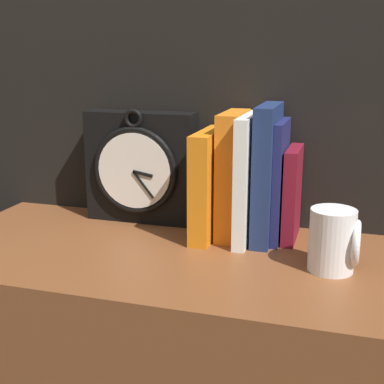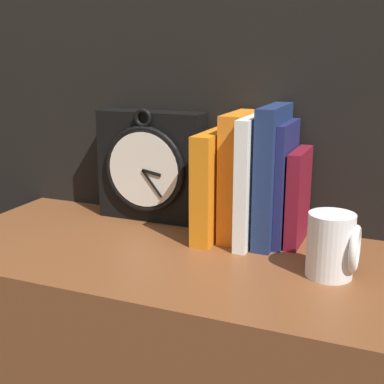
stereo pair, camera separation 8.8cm
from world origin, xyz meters
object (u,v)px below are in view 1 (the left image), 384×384
Objects in this scene: book_slot4_navy at (281,181)px; mug at (335,240)px; book_slot2_white at (248,178)px; book_slot3_navy at (267,174)px; book_slot5_maroon at (292,194)px; book_slot0_orange at (211,184)px; book_slot1_orange at (233,175)px; clock at (140,167)px.

mug is (0.10, -0.12, -0.06)m from book_slot4_navy.
book_slot2_white is 0.04m from book_slot3_navy.
book_slot5_maroon is at bearing 12.83° from book_slot4_navy.
book_slot0_orange reaches higher than book_slot5_maroon.
book_slot1_orange is 2.29× the size of mug.
book_slot4_navy is (0.02, 0.01, -0.01)m from book_slot3_navy.
mug is at bearing -32.01° from book_slot1_orange.
book_slot0_orange is 0.13m from book_slot4_navy.
book_slot4_navy is at bearing 8.25° from book_slot0_orange.
book_slot3_navy is at bearing -8.03° from clock.
mug is (0.23, -0.11, -0.05)m from book_slot0_orange.
clock reaches higher than book_slot4_navy.
mug is at bearing -41.86° from book_slot3_navy.
book_slot3_navy is at bearing 13.17° from book_slot2_white.
book_slot3_navy is 0.06m from book_slot5_maroon.
book_slot0_orange is 0.15m from book_slot5_maroon.
book_slot3_navy is 2.45× the size of mug.
book_slot0_orange is at bearing -171.06° from book_slot5_maroon.
book_slot1_orange is at bearing -177.64° from book_slot4_navy.
book_slot4_navy is at bearing 21.52° from book_slot3_navy.
book_slot1_orange is 0.03m from book_slot2_white.
clock is 0.29m from book_slot4_navy.
book_slot2_white reaches higher than mug.
book_slot1_orange reaches higher than book_slot2_white.
book_slot1_orange reaches higher than book_slot0_orange.
book_slot1_orange is at bearing 174.93° from book_slot3_navy.
mug is (0.13, -0.11, -0.07)m from book_slot3_navy.
book_slot5_maroon is 1.69× the size of mug.
book_slot2_white is at bearing -163.25° from book_slot4_navy.
book_slot4_navy is 0.17m from mug.
book_slot4_navy reaches higher than book_slot5_maroon.
book_slot2_white is 2.27× the size of mug.
clock is at bearing 171.97° from book_slot3_navy.
book_slot5_maroon is at bearing 17.46° from book_slot3_navy.
book_slot3_navy reaches higher than mug.
clock is 1.00× the size of book_slot1_orange.
clock is 0.23m from book_slot2_white.
book_slot0_orange is 0.80× the size of book_slot3_navy.
book_slot2_white is 0.93× the size of book_slot3_navy.
clock is 2.29× the size of mug.
book_slot3_navy is at bearing -158.48° from book_slot4_navy.
book_slot4_navy is (0.06, 0.02, -0.01)m from book_slot2_white.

